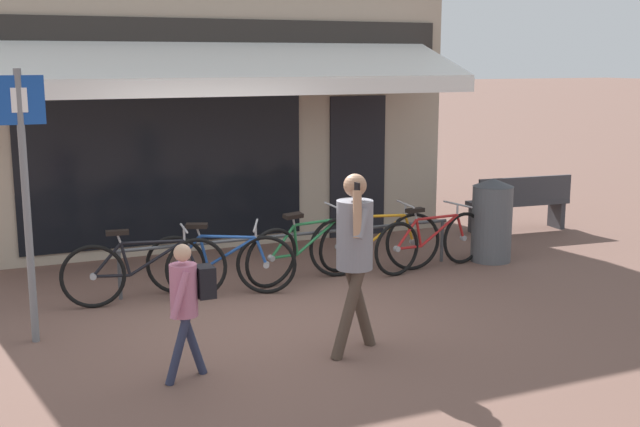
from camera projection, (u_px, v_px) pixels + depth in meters
ground_plane at (261, 319)px, 8.26m from camera, size 160.00×160.00×0.00m
shop_front at (190, 56)px, 12.16m from camera, size 7.04×4.43×5.37m
bike_rack_rail at (295, 240)px, 9.68m from camera, size 4.29×0.04×0.57m
bicycle_black at (145, 270)px, 8.72m from camera, size 1.80×0.52×0.84m
bicycle_blue at (221, 262)px, 9.06m from camera, size 1.60×0.81×0.83m
bicycle_green at (308, 249)px, 9.63m from camera, size 1.80×0.66×0.90m
bicycle_orange at (376, 242)px, 9.95m from camera, size 1.73×0.52×0.88m
bicycle_red at (431, 241)px, 10.13m from camera, size 1.77×0.52×0.82m
pedestrian_adult at (355, 243)px, 7.15m from camera, size 0.55×0.57×1.66m
pedestrian_child at (188, 294)px, 6.59m from camera, size 0.45×0.37×1.17m
litter_bin at (492, 220)px, 10.54m from camera, size 0.54×0.54×1.10m
parking_sign at (25, 179)px, 7.31m from camera, size 0.44×0.07×2.55m
park_bench at (520, 202)px, 12.36m from camera, size 1.63×0.57×0.87m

